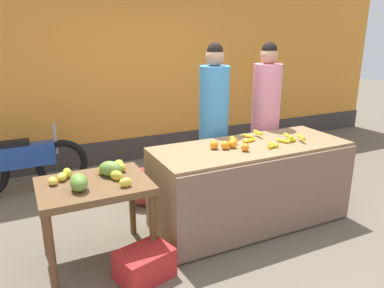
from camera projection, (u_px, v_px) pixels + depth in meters
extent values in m
plane|color=#665B4C|center=(223.00, 227.00, 3.91)|extent=(24.00, 24.00, 0.00)
cube|color=orange|center=(139.00, 46.00, 5.63)|extent=(9.54, 0.20, 3.54)
cube|color=#3F3833|center=(145.00, 147.00, 6.01)|extent=(9.54, 0.04, 0.36)
cube|color=olive|center=(250.00, 184.00, 3.91)|extent=(2.05, 0.79, 0.87)
cube|color=#81614E|center=(274.00, 200.00, 3.56)|extent=(2.05, 0.03, 0.81)
cube|color=brown|center=(94.00, 186.00, 3.16)|extent=(0.93, 0.71, 0.06)
cylinder|color=brown|center=(52.00, 255.00, 2.83)|extent=(0.06, 0.06, 0.69)
cylinder|color=brown|center=(153.00, 231.00, 3.18)|extent=(0.06, 0.06, 0.69)
cylinder|color=brown|center=(44.00, 220.00, 3.36)|extent=(0.06, 0.06, 0.69)
cylinder|color=brown|center=(132.00, 202.00, 3.70)|extent=(0.06, 0.06, 0.69)
cylinder|color=gold|center=(248.00, 136.00, 4.04)|extent=(0.09, 0.14, 0.04)
cylinder|color=gold|center=(273.00, 146.00, 3.69)|extent=(0.14, 0.08, 0.04)
cylinder|color=gold|center=(283.00, 141.00, 3.86)|extent=(0.09, 0.13, 0.04)
cylinder|color=yellow|center=(249.00, 141.00, 3.87)|extent=(0.14, 0.06, 0.04)
cylinder|color=gold|center=(273.00, 145.00, 3.73)|extent=(0.04, 0.12, 0.04)
cylinder|color=yellow|center=(290.00, 141.00, 3.87)|extent=(0.15, 0.05, 0.04)
cylinder|color=gold|center=(301.00, 137.00, 3.88)|extent=(0.08, 0.15, 0.04)
cylinder|color=yellow|center=(289.00, 136.00, 3.92)|extent=(0.06, 0.16, 0.04)
cylinder|color=yellow|center=(258.00, 133.00, 4.06)|extent=(0.04, 0.14, 0.04)
sphere|color=orange|center=(232.00, 139.00, 3.85)|extent=(0.07, 0.07, 0.07)
sphere|color=orange|center=(234.00, 141.00, 3.79)|extent=(0.07, 0.07, 0.07)
sphere|color=orange|center=(245.00, 147.00, 3.57)|extent=(0.08, 0.08, 0.08)
sphere|color=orange|center=(225.00, 145.00, 3.63)|extent=(0.09, 0.09, 0.09)
sphere|color=orange|center=(232.00, 144.00, 3.68)|extent=(0.09, 0.09, 0.09)
sphere|color=orange|center=(214.00, 145.00, 3.64)|extent=(0.09, 0.09, 0.09)
ellipsoid|color=yellow|center=(117.00, 176.00, 3.18)|extent=(0.13, 0.14, 0.09)
ellipsoid|color=#D5DA3E|center=(103.00, 170.00, 3.32)|extent=(0.12, 0.11, 0.08)
ellipsoid|color=yellow|center=(53.00, 181.00, 3.09)|extent=(0.09, 0.11, 0.07)
ellipsoid|color=gold|center=(121.00, 167.00, 3.39)|extent=(0.11, 0.13, 0.08)
ellipsoid|color=yellow|center=(125.00, 182.00, 3.05)|extent=(0.11, 0.08, 0.08)
ellipsoid|color=yellow|center=(119.00, 164.00, 3.46)|extent=(0.11, 0.10, 0.09)
ellipsoid|color=yellow|center=(62.00, 177.00, 3.17)|extent=(0.11, 0.13, 0.07)
ellipsoid|color=yellow|center=(67.00, 173.00, 3.24)|extent=(0.09, 0.11, 0.09)
ellipsoid|color=olive|center=(79.00, 182.00, 2.98)|extent=(0.15, 0.23, 0.14)
ellipsoid|color=olive|center=(111.00, 169.00, 3.26)|extent=(0.26, 0.25, 0.14)
cylinder|color=#33333D|center=(213.00, 172.00, 4.45)|extent=(0.29, 0.29, 0.73)
cylinder|color=#3F8CCC|center=(214.00, 106.00, 4.22)|extent=(0.34, 0.34, 0.89)
sphere|color=tan|center=(215.00, 57.00, 4.06)|extent=(0.21, 0.21, 0.21)
sphere|color=black|center=(215.00, 51.00, 4.04)|extent=(0.18, 0.18, 0.18)
cylinder|color=#33333D|center=(263.00, 164.00, 4.71)|extent=(0.29, 0.29, 0.73)
cylinder|color=pink|center=(266.00, 101.00, 4.47)|extent=(0.34, 0.34, 0.89)
sphere|color=tan|center=(269.00, 56.00, 4.32)|extent=(0.21, 0.21, 0.21)
sphere|color=black|center=(269.00, 50.00, 4.30)|extent=(0.18, 0.18, 0.18)
torus|color=black|center=(62.00, 164.00, 4.83)|extent=(0.65, 0.09, 0.65)
cube|color=navy|center=(21.00, 156.00, 4.58)|extent=(0.80, 0.18, 0.28)
cube|color=black|center=(10.00, 145.00, 4.49)|extent=(0.44, 0.16, 0.08)
cylinder|color=gray|center=(55.00, 139.00, 4.71)|extent=(0.04, 0.04, 0.40)
cube|color=red|center=(145.00, 264.00, 3.08)|extent=(0.51, 0.43, 0.26)
ellipsoid|color=maroon|center=(143.00, 187.00, 4.35)|extent=(0.39, 0.34, 0.47)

